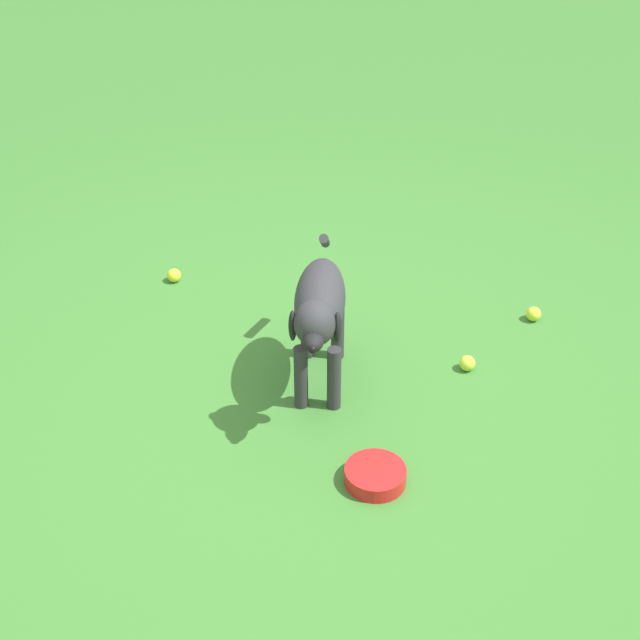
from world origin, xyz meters
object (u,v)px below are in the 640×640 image
object	(u,v)px
tennis_ball_0	(467,363)
tennis_ball_2	(174,275)
water_bowl	(375,475)
dog	(319,309)
tennis_ball_1	(534,314)

from	to	relation	value
tennis_ball_0	tennis_ball_2	world-z (taller)	same
tennis_ball_0	water_bowl	bearing A→B (deg)	163.28
dog	tennis_ball_1	size ratio (longest dim) A/B	12.63
tennis_ball_0	tennis_ball_1	xyz separation A→B (m)	(0.45, -0.24, 0.00)
tennis_ball_2	water_bowl	size ratio (longest dim) A/B	0.30
tennis_ball_0	tennis_ball_1	size ratio (longest dim) A/B	1.00
tennis_ball_1	tennis_ball_2	distance (m)	1.68
tennis_ball_1	tennis_ball_2	bearing A→B (deg)	94.14
tennis_ball_2	water_bowl	xyz separation A→B (m)	(-1.07, -1.22, -0.00)
tennis_ball_1	water_bowl	distance (m)	1.27
dog	water_bowl	world-z (taller)	dog
dog	tennis_ball_0	xyz separation A→B (m)	(0.28, -0.56, -0.35)
tennis_ball_0	dog	bearing A→B (deg)	116.30
tennis_ball_0	water_bowl	world-z (taller)	tennis_ball_0
dog	tennis_ball_2	distance (m)	1.12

